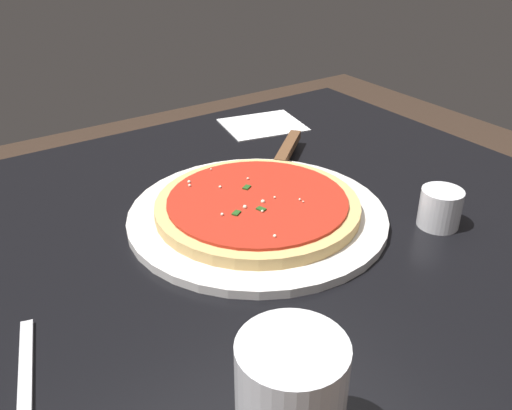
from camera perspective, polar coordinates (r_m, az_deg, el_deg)
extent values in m
cube|color=black|center=(1.41, 6.02, -5.13)|extent=(0.06, 0.06, 0.75)
cube|color=black|center=(0.77, 0.15, -2.36)|extent=(0.95, 0.81, 0.03)
cylinder|color=white|center=(0.76, 0.00, -0.93)|extent=(0.35, 0.35, 0.01)
cylinder|color=#DBB26B|center=(0.75, 0.00, -0.02)|extent=(0.28, 0.28, 0.02)
cylinder|color=red|center=(0.75, 0.00, 0.65)|extent=(0.24, 0.24, 0.00)
sphere|color=#EFEACC|center=(0.78, -6.82, 2.01)|extent=(0.00, 0.00, 0.00)
sphere|color=#EFEACC|center=(0.71, -3.50, -0.96)|extent=(0.00, 0.00, 0.00)
sphere|color=#EFEACC|center=(0.72, -1.15, -0.20)|extent=(0.01, 0.01, 0.01)
sphere|color=#EFEACC|center=(0.77, -3.70, 1.87)|extent=(0.00, 0.00, 0.00)
sphere|color=#EFEACC|center=(0.80, -0.84, 2.73)|extent=(0.00, 0.00, 0.00)
sphere|color=#EFEACC|center=(0.75, 1.93, 0.79)|extent=(0.00, 0.00, 0.00)
sphere|color=#EFEACC|center=(0.74, 0.90, 0.42)|extent=(0.01, 0.01, 0.01)
sphere|color=#EFEACC|center=(0.71, 0.64, -0.64)|extent=(0.00, 0.00, 0.00)
sphere|color=#EFEACC|center=(0.66, 1.93, -3.20)|extent=(0.00, 0.00, 0.00)
sphere|color=#EFEACC|center=(0.83, -4.63, 3.67)|extent=(0.00, 0.00, 0.00)
sphere|color=#EFEACC|center=(0.74, 4.86, 0.35)|extent=(0.00, 0.00, 0.00)
sphere|color=#EFEACC|center=(0.79, -6.88, 2.38)|extent=(0.00, 0.00, 0.00)
sphere|color=#EFEACC|center=(0.74, 4.51, 0.57)|extent=(0.00, 0.00, 0.00)
cube|color=#23561E|center=(0.77, -0.96, 1.83)|extent=(0.01, 0.01, 0.00)
cube|color=#23561E|center=(0.71, -2.03, -0.82)|extent=(0.01, 0.01, 0.00)
cube|color=#23561E|center=(0.72, 0.53, -0.42)|extent=(0.01, 0.01, 0.00)
cube|color=silver|center=(0.84, 1.71, 2.68)|extent=(0.11, 0.11, 0.00)
cube|color=brown|center=(0.93, 3.29, 5.86)|extent=(0.11, 0.10, 0.01)
cylinder|color=silver|center=(0.44, 3.53, -19.66)|extent=(0.08, 0.08, 0.11)
cylinder|color=silver|center=(0.77, 18.35, -0.30)|extent=(0.06, 0.06, 0.05)
cube|color=white|center=(1.08, 0.69, 8.22)|extent=(0.17, 0.15, 0.00)
cube|color=silver|center=(0.57, -22.54, -15.72)|extent=(0.05, 0.15, 0.00)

